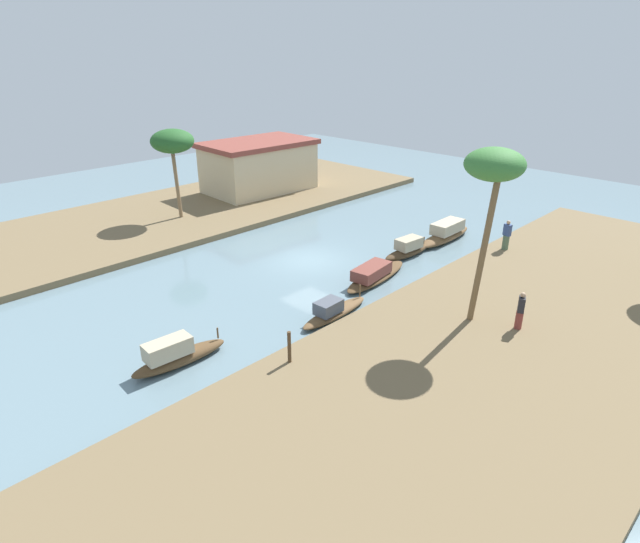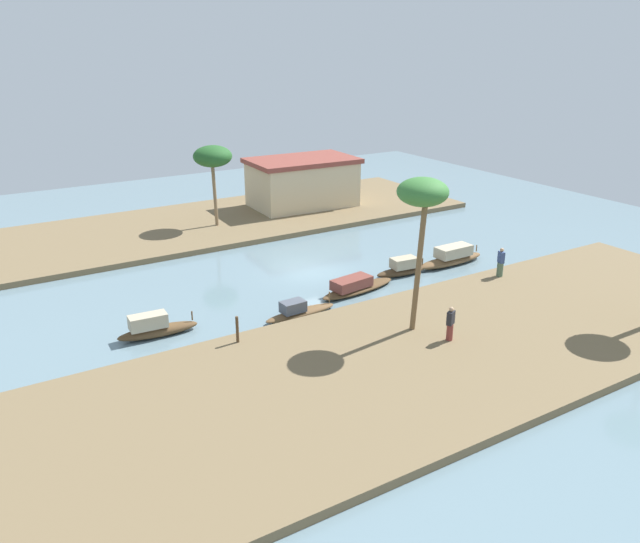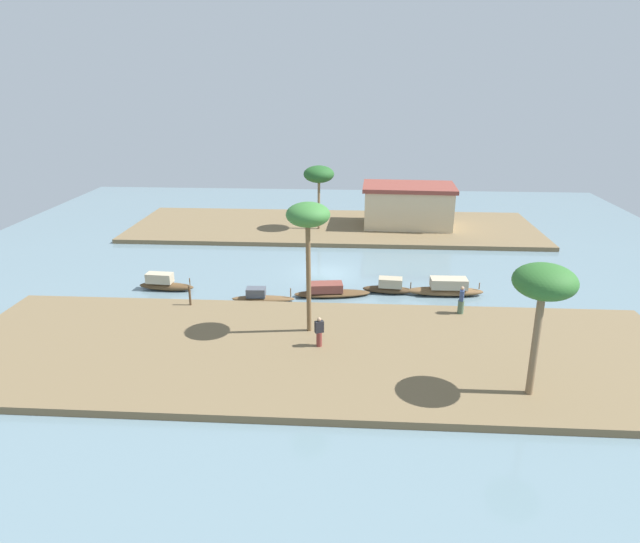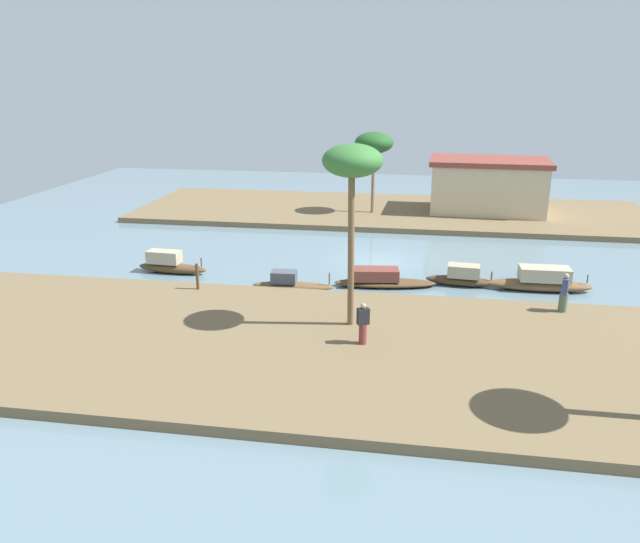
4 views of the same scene
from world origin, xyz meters
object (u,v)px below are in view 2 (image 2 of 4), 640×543
sampan_open_hull (451,257)px  riverside_building (302,182)px  palm_tree_left_near (422,196)px  mooring_post (237,329)px  sampan_near_left_bank (402,268)px  person_by_mooring (500,264)px  person_on_near_bank (450,324)px  sampan_foreground (298,311)px  palm_tree_right_tall (213,157)px  sampan_with_red_awning (155,328)px  sampan_upstream_small (356,286)px

sampan_open_hull → riverside_building: riverside_building is taller
palm_tree_left_near → mooring_post: bearing=156.8°
sampan_near_left_bank → person_by_mooring: size_ratio=2.02×
person_on_near_bank → sampan_foreground: bearing=-83.3°
person_by_mooring → palm_tree_right_tall: size_ratio=0.29×
sampan_near_left_bank → mooring_post: bearing=-158.7°
sampan_with_red_awning → palm_tree_right_tall: size_ratio=0.67×
person_by_mooring → mooring_post: (-16.66, 0.21, -0.12)m
sampan_with_red_awning → person_by_mooring: size_ratio=2.27×
sampan_near_left_bank → mooring_post: (-12.59, -3.72, 0.59)m
sampan_near_left_bank → person_by_mooring: (4.07, -3.93, 0.71)m
sampan_upstream_small → mooring_post: (-8.59, -2.90, 0.65)m
person_by_mooring → riverside_building: size_ratio=0.20×
sampan_foreground → mooring_post: bearing=-160.6°
sampan_upstream_small → sampan_near_left_bank: bearing=4.2°
mooring_post → palm_tree_right_tall: palm_tree_right_tall is taller
palm_tree_right_tall → sampan_foreground: bearing=-99.0°
person_on_near_bank → palm_tree_right_tall: bearing=-112.0°
sampan_upstream_small → sampan_foreground: (-4.41, -1.21, -0.03)m
sampan_open_hull → sampan_upstream_small: size_ratio=0.99×
palm_tree_left_near → riverside_building: size_ratio=0.84×
sampan_open_hull → sampan_upstream_small: 7.85m
sampan_with_red_awning → palm_tree_left_near: (10.54, -6.63, 6.44)m
sampan_with_red_awning → mooring_post: size_ratio=3.07×
person_on_near_bank → person_by_mooring: bearing=-175.9°
sampan_foreground → person_by_mooring: size_ratio=2.39×
person_by_mooring → palm_tree_left_near: bearing=-54.6°
sampan_foreground → palm_tree_left_near: 9.00m
sampan_foreground → person_on_near_bank: person_on_near_bank is taller
mooring_post → palm_tree_right_tall: size_ratio=0.22×
person_by_mooring → sampan_upstream_small: bearing=-94.8°
sampan_with_red_awning → person_on_near_bank: person_on_near_bank is taller
sampan_open_hull → sampan_near_left_bank: bearing=176.9°
riverside_building → person_by_mooring: bearing=-83.5°
sampan_near_left_bank → mooring_post: mooring_post is taller
sampan_with_red_awning → sampan_foreground: bearing=-9.2°
person_on_near_bank → riverside_building: bearing=-131.0°
palm_tree_left_near → sampan_near_left_bank: bearing=55.3°
sampan_upstream_small → sampan_foreground: bearing=-172.1°
sampan_upstream_small → palm_tree_left_near: (-0.86, -6.21, 6.55)m
sampan_near_left_bank → palm_tree_left_near: palm_tree_left_near is taller
mooring_post → palm_tree_right_tall: bearing=69.8°
sampan_foreground → mooring_post: (-4.18, -1.69, 0.69)m
palm_tree_right_tall → riverside_building: 9.09m
riverside_building → sampan_open_hull: bearing=-83.5°
sampan_near_left_bank → riverside_building: bearing=85.7°
sampan_open_hull → sampan_foreground: size_ratio=1.24×
sampan_open_hull → palm_tree_left_near: (-8.68, -6.89, 6.43)m
sampan_with_red_awning → sampan_upstream_small: 11.41m
sampan_upstream_small → sampan_foreground: 4.57m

